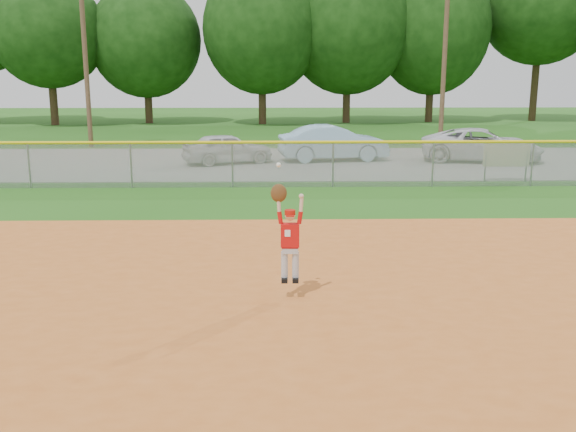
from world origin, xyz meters
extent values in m
plane|color=#205513|center=(0.00, 0.00, 0.00)|extent=(120.00, 120.00, 0.00)
cube|color=#BD5E22|center=(0.00, -3.00, 0.02)|extent=(24.00, 16.00, 0.04)
cube|color=gray|center=(0.00, 16.00, 0.01)|extent=(44.00, 10.00, 0.03)
imported|color=silver|center=(-0.56, 15.60, 0.66)|extent=(3.99, 2.75, 1.26)
imported|color=#8DB7D3|center=(3.93, 16.39, 0.79)|extent=(4.80, 2.29, 1.52)
imported|color=silver|center=(10.22, 16.04, 0.73)|extent=(5.41, 3.35, 1.40)
cylinder|color=gray|center=(8.72, 10.88, 0.54)|extent=(0.05, 0.05, 1.08)
cylinder|color=gray|center=(10.17, 10.90, 0.54)|extent=(0.05, 0.05, 1.08)
cube|color=beige|center=(9.44, 10.89, 0.99)|extent=(1.62, 0.07, 0.90)
cube|color=gray|center=(0.00, 10.00, 0.75)|extent=(40.00, 0.03, 1.50)
cylinder|color=yellow|center=(0.00, 10.00, 1.50)|extent=(40.00, 0.10, 0.10)
cylinder|color=gray|center=(-6.67, 10.00, 0.75)|extent=(0.06, 0.06, 1.50)
cylinder|color=gray|center=(-3.33, 10.00, 0.75)|extent=(0.06, 0.06, 1.50)
cylinder|color=gray|center=(0.00, 10.00, 0.75)|extent=(0.06, 0.06, 1.50)
cylinder|color=gray|center=(3.33, 10.00, 0.75)|extent=(0.06, 0.06, 1.50)
cylinder|color=gray|center=(6.67, 10.00, 0.75)|extent=(0.06, 0.06, 1.50)
cylinder|color=gray|center=(10.00, 10.00, 0.75)|extent=(0.06, 0.06, 1.50)
cylinder|color=#4C3823|center=(-8.00, 22.00, 4.50)|extent=(0.24, 0.24, 9.00)
cylinder|color=#4C3823|center=(10.00, 22.00, 4.50)|extent=(0.24, 0.24, 9.00)
cylinder|color=#422D1C|center=(-14.62, 36.53, 2.22)|extent=(0.56, 0.56, 4.43)
ellipsoid|color=#193F0F|center=(-14.62, 36.53, 6.55)|extent=(8.01, 8.01, 7.88)
cylinder|color=#422D1C|center=(-8.07, 38.17, 2.05)|extent=(0.56, 0.56, 4.11)
ellipsoid|color=#193F0F|center=(-8.07, 38.17, 6.07)|extent=(8.19, 8.19, 8.39)
cylinder|color=#422D1C|center=(0.53, 37.14, 2.32)|extent=(0.56, 0.56, 4.64)
ellipsoid|color=#193F0F|center=(0.53, 37.14, 6.86)|extent=(8.57, 8.57, 9.43)
cylinder|color=#422D1C|center=(6.92, 38.34, 2.44)|extent=(0.56, 0.56, 4.89)
ellipsoid|color=#193F0F|center=(6.92, 38.34, 7.22)|extent=(9.41, 9.41, 10.28)
cylinder|color=#422D1C|center=(13.43, 39.01, 2.39)|extent=(0.56, 0.56, 4.78)
ellipsoid|color=#193F0F|center=(13.43, 39.01, 7.06)|extent=(8.62, 8.62, 10.06)
cylinder|color=#422D1C|center=(21.93, 39.94, 2.99)|extent=(0.56, 0.56, 5.99)
ellipsoid|color=#193F0F|center=(21.93, 39.94, 8.85)|extent=(9.18, 9.18, 9.14)
cylinder|color=silver|center=(1.54, -0.83, 0.57)|extent=(0.11, 0.11, 0.51)
cylinder|color=silver|center=(1.73, -0.83, 0.57)|extent=(0.11, 0.11, 0.51)
cube|color=black|center=(1.54, -0.86, 0.35)|extent=(0.11, 0.21, 0.07)
cube|color=black|center=(1.73, -0.86, 0.35)|extent=(0.11, 0.21, 0.07)
cube|color=silver|center=(1.63, -0.83, 0.86)|extent=(0.27, 0.15, 0.10)
cube|color=maroon|center=(1.63, -0.83, 0.92)|extent=(0.28, 0.16, 0.04)
cube|color=red|center=(1.63, -0.83, 1.11)|extent=(0.31, 0.17, 0.39)
cube|color=white|center=(1.59, -0.92, 1.16)|extent=(0.09, 0.01, 0.11)
sphere|color=beige|center=(1.63, -0.83, 1.45)|extent=(0.18, 0.18, 0.17)
cylinder|color=#B7160B|center=(1.63, -0.83, 1.50)|extent=(0.18, 0.18, 0.08)
cube|color=#B7160B|center=(1.63, -0.92, 1.46)|extent=(0.13, 0.10, 0.02)
cylinder|color=red|center=(1.47, -0.83, 1.41)|extent=(0.10, 0.07, 0.21)
cylinder|color=beige|center=(1.45, -0.83, 1.62)|extent=(0.08, 0.06, 0.23)
ellipsoid|color=#4C2D14|center=(1.45, -0.83, 1.82)|extent=(0.27, 0.12, 0.30)
sphere|color=white|center=(1.45, -0.83, 2.28)|extent=(0.08, 0.08, 0.08)
cylinder|color=red|center=(1.80, -0.83, 1.41)|extent=(0.10, 0.07, 0.21)
cylinder|color=beige|center=(1.82, -0.83, 1.62)|extent=(0.08, 0.06, 0.23)
sphere|color=beige|center=(1.82, -0.83, 1.77)|extent=(0.08, 0.08, 0.08)
camera|label=1|loc=(1.38, -11.07, 3.73)|focal=40.00mm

